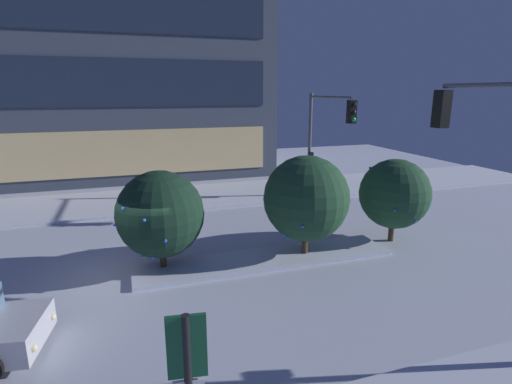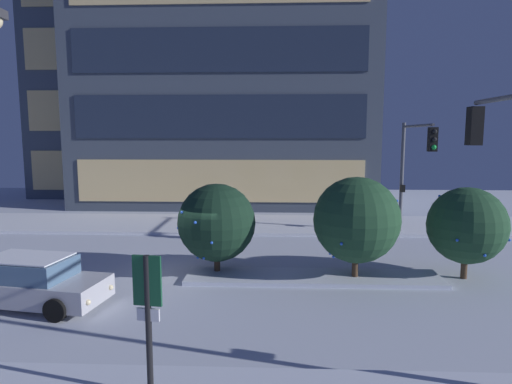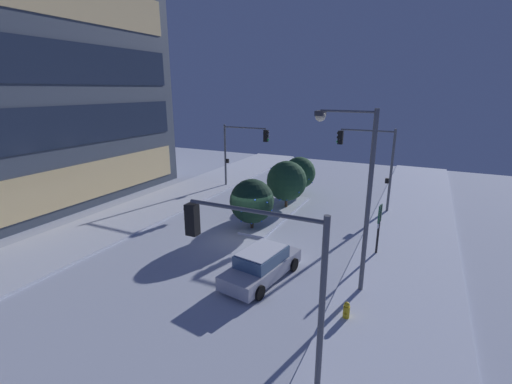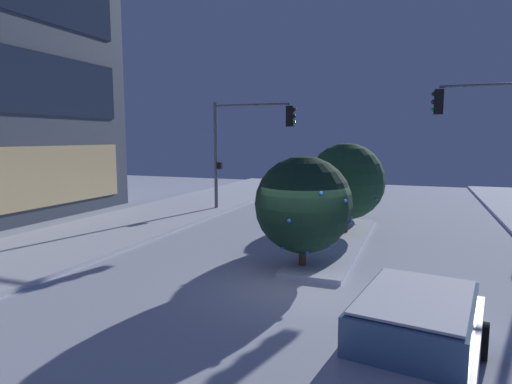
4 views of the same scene
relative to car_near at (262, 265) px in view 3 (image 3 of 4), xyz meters
name	(u,v)px [view 3 (image 3 of 4)]	position (x,y,z in m)	size (l,w,h in m)	color
ground	(248,236)	(4.21, 2.92, -0.71)	(52.00, 52.00, 0.00)	silver
curb_strip_near	(405,266)	(4.21, -6.13, -0.64)	(52.00, 5.20, 0.14)	silver
curb_strip_far	(137,214)	(4.21, 11.97, -0.64)	(52.00, 5.20, 0.14)	silver
median_strip	(278,213)	(8.73, 2.74, -0.64)	(9.00, 1.80, 0.14)	silver
office_tower_main	(6,4)	(3.76, 22.12, 13.95)	(21.05, 11.97, 29.33)	#424C5B
car_near	(262,265)	(0.00, 0.00, 0.00)	(4.91, 2.55, 1.49)	#B7B7C1
traffic_light_corner_near_left	(260,261)	(-5.43, -2.47, 3.29)	(0.32, 4.57, 5.69)	#565960
traffic_light_corner_far_right	(242,145)	(13.87, 8.43, 3.23)	(0.32, 4.46, 5.71)	#565960
traffic_light_corner_near_right	(370,155)	(12.56, -2.78, 3.46)	(0.32, 4.14, 6.11)	#565960
street_lamp_arched	(354,178)	(0.88, -3.83, 4.48)	(0.56, 2.57, 8.05)	#565960
fire_hydrant	(346,312)	(-1.47, -4.34, -0.32)	(0.48, 0.26, 0.82)	gold
parking_info_sign	(379,223)	(5.00, -4.60, 1.14)	(0.55, 0.13, 2.88)	black
decorated_tree_median	(252,201)	(5.27, 3.15, 1.23)	(2.87, 2.83, 3.36)	#473323
decorated_tree_left_of_median	(299,173)	(14.13, 3.06, 1.21)	(2.71, 2.71, 3.28)	#473323
decorated_tree_right_of_median	(287,181)	(10.20, 2.71, 1.45)	(3.00, 3.00, 3.66)	#473323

